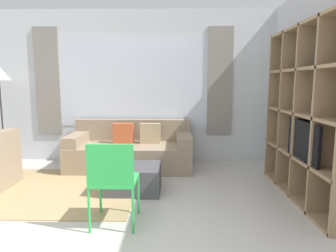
% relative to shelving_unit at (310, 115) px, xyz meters
% --- Properties ---
extents(wall_back, '(6.20, 0.11, 2.70)m').
position_rel_shelving_unit_xyz_m(wall_back, '(-2.36, 1.85, 0.31)').
color(wall_back, silver).
rests_on(wall_back, ground_plane).
extents(wall_right, '(0.07, 4.42, 2.70)m').
position_rel_shelving_unit_xyz_m(wall_right, '(0.18, 0.21, 0.30)').
color(wall_right, silver).
rests_on(wall_right, ground_plane).
extents(area_rug, '(2.03, 1.83, 0.01)m').
position_rel_shelving_unit_xyz_m(area_rug, '(-3.14, 0.23, -1.04)').
color(area_rug, tan).
rests_on(area_rug, ground_plane).
extents(shelving_unit, '(0.34, 2.00, 2.11)m').
position_rel_shelving_unit_xyz_m(shelving_unit, '(0.00, 0.00, 0.00)').
color(shelving_unit, '#515660').
rests_on(shelving_unit, ground_plane).
extents(couch_main, '(2.02, 0.95, 0.78)m').
position_rel_shelving_unit_xyz_m(couch_main, '(-2.35, 1.34, -0.76)').
color(couch_main, gray).
rests_on(couch_main, ground_plane).
extents(ottoman, '(0.74, 0.62, 0.34)m').
position_rel_shelving_unit_xyz_m(ottoman, '(-2.18, 0.22, -0.88)').
color(ottoman, '#47474C').
rests_on(ottoman, ground_plane).
extents(folding_chair, '(0.44, 0.46, 0.86)m').
position_rel_shelving_unit_xyz_m(folding_chair, '(-2.22, -0.79, -0.53)').
color(folding_chair, green).
rests_on(folding_chair, ground_plane).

